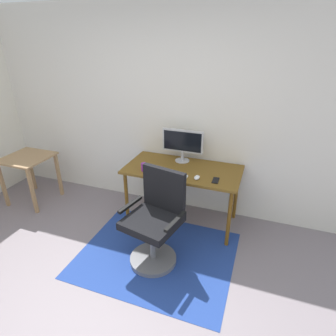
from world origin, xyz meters
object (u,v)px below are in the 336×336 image
desk (183,174)px  side_table (28,165)px  keyboard (168,175)px  computer_mouse (197,178)px  office_chair (156,223)px  monitor (183,143)px  cell_phone (216,180)px  coffee_cup (144,167)px

desk → side_table: desk is taller
desk → keyboard: keyboard is taller
desk → computer_mouse: size_ratio=13.36×
computer_mouse → side_table: (-2.41, -0.05, -0.20)m
side_table → office_chair: bearing=-13.3°
monitor → cell_phone: bearing=-37.6°
desk → monitor: monitor is taller
computer_mouse → side_table: bearing=-178.9°
monitor → side_table: size_ratio=0.75×
keyboard → office_chair: (0.04, -0.51, -0.30)m
computer_mouse → office_chair: (-0.28, -0.55, -0.31)m
coffee_cup → cell_phone: coffee_cup is taller
desk → cell_phone: cell_phone is taller
side_table → cell_phone: bearing=1.6°
coffee_cup → office_chair: 0.74m
cell_phone → office_chair: (-0.49, -0.58, -0.30)m
monitor → office_chair: 1.11m
desk → coffee_cup: (-0.41, -0.22, 0.12)m
monitor → side_table: bearing=-167.5°
keyboard → office_chair: office_chair is taller
desk → coffee_cup: 0.48m
monitor → keyboard: bearing=-92.5°
keyboard → desk: bearing=69.6°
keyboard → side_table: (-2.08, -0.00, -0.19)m
computer_mouse → cell_phone: bearing=7.4°
side_table → desk: bearing=6.7°
coffee_cup → cell_phone: 0.85m
keyboard → office_chair: bearing=-85.1°
desk → side_table: bearing=-173.3°
side_table → coffee_cup: bearing=1.3°
monitor → coffee_cup: (-0.34, -0.43, -0.20)m
keyboard → cell_phone: 0.53m
coffee_cup → side_table: bearing=-178.7°
monitor → office_chair: bearing=-88.6°
computer_mouse → office_chair: bearing=-117.0°
desk → office_chair: office_chair is taller
desk → side_table: size_ratio=2.01×
desk → keyboard: size_ratio=3.23×
computer_mouse → coffee_cup: (-0.64, -0.01, 0.03)m
desk → office_chair: 0.79m
computer_mouse → cell_phone: size_ratio=0.74×
monitor → keyboard: 0.52m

